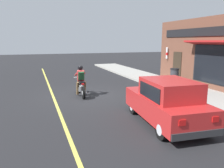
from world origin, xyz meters
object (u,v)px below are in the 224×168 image
car_hatchback (166,102)px  trash_bin (174,76)px  traffic_cone (198,92)px  motorcycle_with_rider (81,83)px

car_hatchback → trash_bin: (4.26, 5.47, -0.13)m
car_hatchback → traffic_cone: bearing=32.5°
motorcycle_with_rider → trash_bin: motorcycle_with_rider is taller
motorcycle_with_rider → car_hatchback: size_ratio=0.52×
car_hatchback → traffic_cone: 3.68m
motorcycle_with_rider → car_hatchback: 5.27m
motorcycle_with_rider → traffic_cone: size_ratio=3.37×
traffic_cone → trash_bin: bearing=71.6°
traffic_cone → motorcycle_with_rider: bearing=149.8°
traffic_cone → trash_bin: 3.69m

